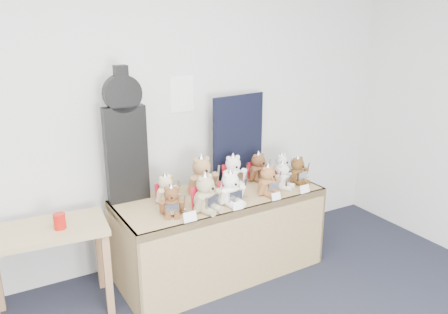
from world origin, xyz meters
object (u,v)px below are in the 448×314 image
teddy_back_end (282,167)px  teddy_back_far_left (168,189)px  side_table (48,244)px  guitar_case (125,137)px  teddy_back_left (166,190)px  teddy_front_centre (231,189)px  teddy_front_end (298,171)px  teddy_front_left (206,195)px  teddy_front_right (268,181)px  teddy_front_far_right (283,176)px  display_table (224,215)px  teddy_front_far_left (172,202)px  teddy_back_right (259,168)px  teddy_back_centre_right (233,172)px  teddy_back_centre_left (202,177)px  red_cup (60,221)px

teddy_back_end → teddy_back_far_left: size_ratio=1.11×
side_table → guitar_case: size_ratio=0.81×
teddy_back_end → teddy_back_left: bearing=163.5°
teddy_front_centre → teddy_front_end: size_ratio=1.12×
guitar_case → teddy_front_left: guitar_case is taller
teddy_front_right → teddy_front_far_right: 0.20m
display_table → teddy_front_far_left: 0.55m
teddy_front_centre → teddy_back_right: bearing=31.3°
teddy_front_far_left → teddy_back_far_left: size_ratio=1.11×
teddy_front_far_right → teddy_back_end: size_ratio=1.03×
teddy_back_centre_right → teddy_back_right: size_ratio=1.07×
display_table → guitar_case: 0.99m
teddy_back_end → display_table: bearing=175.8°
teddy_front_far_left → teddy_front_right: (0.82, -0.01, 0.01)m
teddy_back_far_left → guitar_case: bearing=163.7°
guitar_case → teddy_front_centre: 0.88m
teddy_front_right → teddy_back_centre_right: (-0.14, 0.31, 0.01)m
teddy_front_far_left → teddy_front_far_right: (1.01, 0.05, 0.00)m
teddy_back_end → teddy_back_far_left: 1.07m
teddy_front_centre → teddy_back_centre_left: 0.32m
display_table → teddy_back_left: teddy_back_left is taller
red_cup → teddy_back_far_left: 0.83m
side_table → teddy_front_centre: teddy_front_centre is taller
display_table → teddy_front_centre: 0.30m
teddy_front_far_left → display_table: bearing=32.6°
teddy_front_far_left → teddy_back_end: 1.19m
teddy_back_left → teddy_back_centre_left: (0.32, 0.03, 0.04)m
teddy_back_centre_left → display_table: bearing=-57.6°
display_table → teddy_back_end: size_ratio=6.78×
display_table → teddy_front_left: teddy_front_left is taller
teddy_front_far_right → teddy_back_centre_right: bearing=109.6°
teddy_front_right → teddy_back_far_left: size_ratio=1.24×
teddy_front_far_left → teddy_back_right: teddy_back_right is taller
display_table → teddy_front_far_left: size_ratio=6.77×
teddy_front_far_right → teddy_front_left: bearing=155.1°
teddy_front_far_left → teddy_back_left: same height
teddy_back_left → guitar_case: bearing=129.7°
side_table → teddy_front_left: 1.15m
guitar_case → teddy_front_centre: (0.65, -0.45, -0.39)m
teddy_front_far_left → teddy_front_end: 1.20m
teddy_front_right → teddy_back_centre_left: (-0.45, 0.28, 0.03)m
teddy_front_far_left → teddy_back_far_left: 0.29m
teddy_back_centre_right → red_cup: bearing=-170.9°
teddy_back_far_left → red_cup: bearing=-163.9°
teddy_back_right → teddy_back_far_left: size_ratio=1.26×
teddy_front_far_left → teddy_front_left: 0.25m
teddy_front_far_left → teddy_back_end: same height
teddy_front_far_right → teddy_back_end: bearing=22.4°
teddy_back_right → teddy_front_right: bearing=-120.9°
teddy_back_centre_right → teddy_back_far_left: 0.60m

